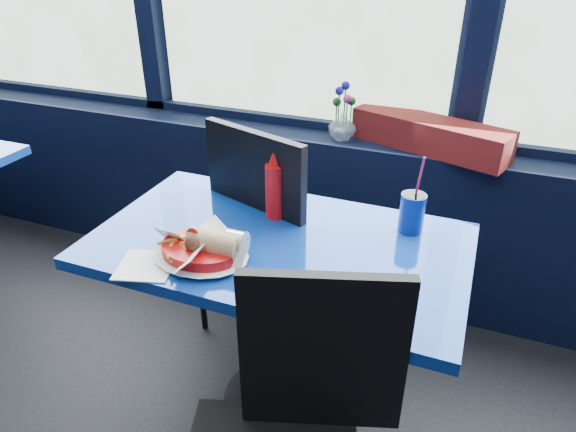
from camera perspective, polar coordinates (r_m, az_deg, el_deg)
The scene contains 9 objects.
window_sill at distance 2.63m, azimuth 0.19°, elevation 1.38°, with size 5.00×0.26×0.80m, color black.
near_table at distance 1.76m, azimuth -1.03°, elevation -7.73°, with size 1.20×0.70×0.75m.
chair_near_back at distance 2.06m, azimuth -3.09°, elevation -0.95°, with size 0.59×0.59×1.03m.
planter_box at distance 2.29m, azimuth 15.42°, elevation 8.74°, with size 0.68×0.17×0.14m, color maroon.
flower_vase at distance 2.33m, azimuth 6.07°, elevation 10.29°, with size 0.16×0.16×0.26m.
food_basket at distance 1.57m, azimuth -9.47°, elevation -3.65°, with size 0.33×0.33×0.10m.
ketchup_bottle at distance 1.75m, azimuth -1.43°, elevation 3.27°, with size 0.07×0.07×0.26m.
soda_cup at distance 1.73m, azimuth 13.62°, elevation 0.46°, with size 0.08×0.08×0.28m.
napkin at distance 1.59m, azimuth -15.44°, elevation -5.32°, with size 0.16×0.16×0.00m, color white.
Camera 1 is at (0.85, 0.70, 1.62)m, focal length 32.00 mm.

